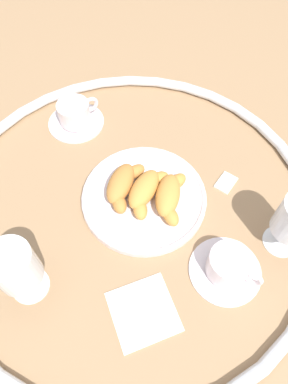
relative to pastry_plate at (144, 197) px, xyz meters
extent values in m
plane|color=#997551|center=(0.02, -0.03, -0.01)|extent=(2.20, 2.20, 0.00)
torus|color=silver|center=(0.02, -0.03, 0.00)|extent=(0.78, 0.78, 0.02)
cylinder|color=silver|center=(0.00, 0.00, 0.00)|extent=(0.26, 0.26, 0.02)
torus|color=silver|center=(0.00, 0.00, 0.00)|extent=(0.26, 0.26, 0.01)
ellipsoid|color=#BC7A38|center=(-0.01, -0.05, 0.03)|extent=(0.11, 0.06, 0.04)
ellipsoid|color=#BC7A38|center=(0.04, -0.04, 0.02)|extent=(0.05, 0.04, 0.03)
ellipsoid|color=#BC7A38|center=(-0.05, -0.03, 0.02)|extent=(0.05, 0.05, 0.03)
ellipsoid|color=#CC893D|center=(0.00, 0.00, 0.03)|extent=(0.11, 0.08, 0.04)
ellipsoid|color=#CC893D|center=(0.04, 0.00, 0.02)|extent=(0.05, 0.04, 0.03)
ellipsoid|color=#CC893D|center=(-0.04, 0.03, 0.02)|extent=(0.05, 0.05, 0.03)
ellipsoid|color=#CC893D|center=(0.01, 0.05, 0.03)|extent=(0.10, 0.05, 0.04)
ellipsoid|color=#CC893D|center=(0.05, 0.06, 0.02)|extent=(0.05, 0.05, 0.03)
ellipsoid|color=#CC893D|center=(-0.04, 0.06, 0.02)|extent=(0.05, 0.05, 0.03)
cylinder|color=silver|center=(0.13, 0.18, -0.01)|extent=(0.14, 0.14, 0.01)
cylinder|color=silver|center=(0.13, 0.18, 0.02)|extent=(0.08, 0.08, 0.05)
cylinder|color=#937A60|center=(0.13, 0.18, 0.05)|extent=(0.07, 0.07, 0.01)
torus|color=silver|center=(0.15, 0.22, 0.03)|extent=(0.02, 0.04, 0.04)
cylinder|color=silver|center=(-0.19, -0.20, -0.01)|extent=(0.14, 0.14, 0.01)
cylinder|color=silver|center=(-0.19, -0.20, 0.02)|extent=(0.08, 0.08, 0.05)
cylinder|color=#937A60|center=(-0.19, -0.20, 0.05)|extent=(0.07, 0.07, 0.01)
torus|color=silver|center=(-0.22, -0.17, 0.03)|extent=(0.03, 0.04, 0.04)
cylinder|color=white|center=(0.22, -0.17, -0.01)|extent=(0.07, 0.07, 0.01)
cylinder|color=white|center=(0.22, -0.17, 0.02)|extent=(0.01, 0.01, 0.05)
cylinder|color=white|center=(0.22, -0.17, 0.09)|extent=(0.08, 0.08, 0.08)
cylinder|color=yellow|center=(0.22, -0.17, 0.08)|extent=(0.07, 0.07, 0.05)
cylinder|color=white|center=(0.05, 0.28, -0.01)|extent=(0.07, 0.07, 0.01)
cylinder|color=white|center=(0.05, 0.28, 0.02)|extent=(0.01, 0.01, 0.05)
cube|color=white|center=(-0.07, 0.17, -0.01)|extent=(0.06, 0.05, 0.01)
cube|color=silver|center=(0.23, 0.04, -0.01)|extent=(0.15, 0.15, 0.01)
camera|label=1|loc=(0.38, 0.06, 0.62)|focal=32.36mm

